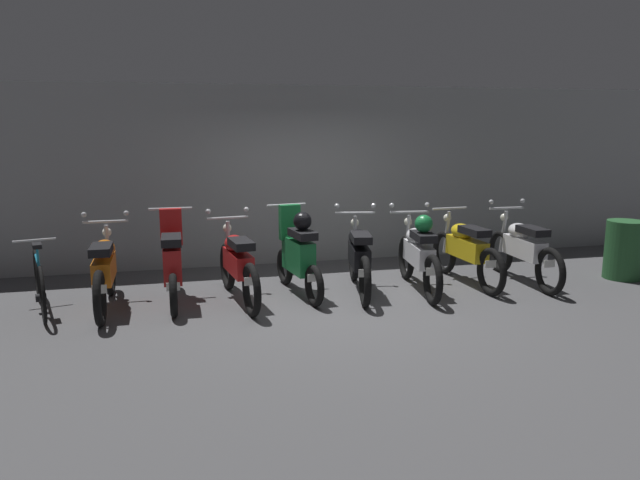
{
  "coord_description": "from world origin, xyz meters",
  "views": [
    {
      "loc": [
        -2.0,
        -7.19,
        2.28
      ],
      "look_at": [
        -0.13,
        0.43,
        0.75
      ],
      "focal_mm": 33.97,
      "sensor_mm": 36.0,
      "label": 1
    }
  ],
  "objects_px": {
    "motorbike_slot_4": "(359,257)",
    "motorbike_slot_6": "(466,250)",
    "motorbike_slot_1": "(173,263)",
    "motorbike_slot_2": "(238,264)",
    "motorbike_slot_0": "(105,270)",
    "motorbike_slot_3": "(298,253)",
    "bicycle": "(39,283)",
    "motorbike_slot_5": "(419,253)",
    "motorbike_slot_7": "(523,249)",
    "trash_bin": "(624,250)"
  },
  "relations": [
    {
      "from": "motorbike_slot_0",
      "to": "motorbike_slot_5",
      "type": "height_order",
      "value": "same"
    },
    {
      "from": "motorbike_slot_3",
      "to": "bicycle",
      "type": "distance_m",
      "value": 3.22
    },
    {
      "from": "motorbike_slot_6",
      "to": "trash_bin",
      "type": "distance_m",
      "value": 2.42
    },
    {
      "from": "bicycle",
      "to": "motorbike_slot_5",
      "type": "bearing_deg",
      "value": -2.58
    },
    {
      "from": "motorbike_slot_5",
      "to": "motorbike_slot_6",
      "type": "bearing_deg",
      "value": 14.62
    },
    {
      "from": "motorbike_slot_0",
      "to": "bicycle",
      "type": "xyz_separation_m",
      "value": [
        -0.77,
        0.07,
        -0.13
      ]
    },
    {
      "from": "motorbike_slot_3",
      "to": "motorbike_slot_0",
      "type": "bearing_deg",
      "value": -178.26
    },
    {
      "from": "motorbike_slot_2",
      "to": "motorbike_slot_7",
      "type": "distance_m",
      "value": 4.08
    },
    {
      "from": "motorbike_slot_1",
      "to": "trash_bin",
      "type": "distance_m",
      "value": 6.48
    },
    {
      "from": "motorbike_slot_0",
      "to": "motorbike_slot_1",
      "type": "xyz_separation_m",
      "value": [
        0.82,
        0.08,
        0.03
      ]
    },
    {
      "from": "motorbike_slot_0",
      "to": "motorbike_slot_4",
      "type": "distance_m",
      "value": 3.27
    },
    {
      "from": "motorbike_slot_0",
      "to": "trash_bin",
      "type": "bearing_deg",
      "value": -1.87
    },
    {
      "from": "motorbike_slot_0",
      "to": "bicycle",
      "type": "bearing_deg",
      "value": 174.61
    },
    {
      "from": "motorbike_slot_1",
      "to": "motorbike_slot_5",
      "type": "xyz_separation_m",
      "value": [
        3.26,
        -0.22,
        0.0
      ]
    },
    {
      "from": "motorbike_slot_0",
      "to": "motorbike_slot_2",
      "type": "height_order",
      "value": "same"
    },
    {
      "from": "motorbike_slot_3",
      "to": "motorbike_slot_1",
      "type": "bearing_deg",
      "value": 179.84
    },
    {
      "from": "motorbike_slot_6",
      "to": "motorbike_slot_0",
      "type": "bearing_deg",
      "value": -179.23
    },
    {
      "from": "trash_bin",
      "to": "motorbike_slot_7",
      "type": "bearing_deg",
      "value": 174.89
    },
    {
      "from": "motorbike_slot_0",
      "to": "motorbike_slot_4",
      "type": "relative_size",
      "value": 1.01
    },
    {
      "from": "motorbike_slot_3",
      "to": "bicycle",
      "type": "height_order",
      "value": "motorbike_slot_3"
    },
    {
      "from": "motorbike_slot_4",
      "to": "motorbike_slot_7",
      "type": "distance_m",
      "value": 2.44
    },
    {
      "from": "motorbike_slot_6",
      "to": "motorbike_slot_7",
      "type": "distance_m",
      "value": 0.83
    },
    {
      "from": "motorbike_slot_1",
      "to": "motorbike_slot_6",
      "type": "distance_m",
      "value": 4.08
    },
    {
      "from": "motorbike_slot_5",
      "to": "motorbike_slot_4",
      "type": "bearing_deg",
      "value": 171.24
    },
    {
      "from": "motorbike_slot_2",
      "to": "bicycle",
      "type": "bearing_deg",
      "value": 176.89
    },
    {
      "from": "motorbike_slot_3",
      "to": "bicycle",
      "type": "bearing_deg",
      "value": -179.97
    },
    {
      "from": "motorbike_slot_1",
      "to": "motorbike_slot_3",
      "type": "bearing_deg",
      "value": -0.16
    },
    {
      "from": "motorbike_slot_1",
      "to": "bicycle",
      "type": "bearing_deg",
      "value": -179.77
    },
    {
      "from": "trash_bin",
      "to": "bicycle",
      "type": "bearing_deg",
      "value": 177.79
    },
    {
      "from": "motorbike_slot_5",
      "to": "motorbike_slot_7",
      "type": "height_order",
      "value": "same"
    },
    {
      "from": "motorbike_slot_4",
      "to": "motorbike_slot_5",
      "type": "relative_size",
      "value": 0.99
    },
    {
      "from": "motorbike_slot_3",
      "to": "trash_bin",
      "type": "relative_size",
      "value": 1.94
    },
    {
      "from": "motorbike_slot_0",
      "to": "motorbike_slot_1",
      "type": "relative_size",
      "value": 1.16
    },
    {
      "from": "motorbike_slot_4",
      "to": "motorbike_slot_6",
      "type": "xyz_separation_m",
      "value": [
        1.62,
        0.09,
        -0.0
      ]
    },
    {
      "from": "motorbike_slot_0",
      "to": "motorbike_slot_6",
      "type": "height_order",
      "value": "motorbike_slot_0"
    },
    {
      "from": "motorbike_slot_2",
      "to": "motorbike_slot_3",
      "type": "relative_size",
      "value": 1.16
    },
    {
      "from": "motorbike_slot_0",
      "to": "motorbike_slot_2",
      "type": "bearing_deg",
      "value": -2.03
    },
    {
      "from": "motorbike_slot_2",
      "to": "motorbike_slot_1",
      "type": "bearing_deg",
      "value": 170.47
    },
    {
      "from": "motorbike_slot_3",
      "to": "motorbike_slot_7",
      "type": "bearing_deg",
      "value": -3.0
    },
    {
      "from": "motorbike_slot_5",
      "to": "motorbike_slot_7",
      "type": "xyz_separation_m",
      "value": [
        1.63,
        0.05,
        -0.04
      ]
    },
    {
      "from": "bicycle",
      "to": "trash_bin",
      "type": "xyz_separation_m",
      "value": [
        8.06,
        -0.31,
        0.07
      ]
    },
    {
      "from": "motorbike_slot_2",
      "to": "motorbike_slot_4",
      "type": "bearing_deg",
      "value": 1.28
    },
    {
      "from": "motorbike_slot_3",
      "to": "motorbike_slot_4",
      "type": "height_order",
      "value": "motorbike_slot_3"
    },
    {
      "from": "motorbike_slot_2",
      "to": "motorbike_slot_4",
      "type": "distance_m",
      "value": 1.64
    },
    {
      "from": "motorbike_slot_2",
      "to": "motorbike_slot_7",
      "type": "relative_size",
      "value": 1.0
    },
    {
      "from": "motorbike_slot_4",
      "to": "bicycle",
      "type": "xyz_separation_m",
      "value": [
        -4.03,
        0.09,
        -0.13
      ]
    },
    {
      "from": "motorbike_slot_2",
      "to": "bicycle",
      "type": "xyz_separation_m",
      "value": [
        -2.39,
        0.13,
        -0.13
      ]
    },
    {
      "from": "motorbike_slot_0",
      "to": "motorbike_slot_6",
      "type": "distance_m",
      "value": 4.89
    },
    {
      "from": "bicycle",
      "to": "motorbike_slot_7",
      "type": "bearing_deg",
      "value": -1.5
    },
    {
      "from": "motorbike_slot_1",
      "to": "motorbike_slot_2",
      "type": "xyz_separation_m",
      "value": [
        0.81,
        -0.14,
        -0.03
      ]
    }
  ]
}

